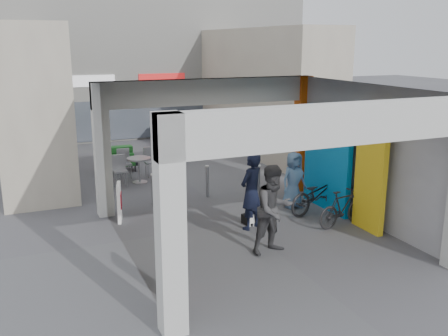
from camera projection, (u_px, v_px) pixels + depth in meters
name	position (u px, v px, depth m)	size (l,w,h in m)	color
ground	(239.00, 223.00, 12.64)	(90.00, 90.00, 0.00)	#4F5054
arcade_canopy	(276.00, 138.00, 11.55)	(6.40, 6.45, 6.40)	#B5B5B1
far_building	(120.00, 52.00, 24.16)	(18.00, 4.08, 8.00)	silver
plaza_bldg_left	(29.00, 101.00, 17.02)	(2.00, 9.00, 5.00)	#B8AF98
plaza_bldg_right	(263.00, 91.00, 20.43)	(2.00, 9.00, 5.00)	#B8AF98
bollard_left	(153.00, 190.00, 14.00)	(0.09, 0.09, 0.88)	gray
bollard_center	(207.00, 182.00, 14.72)	(0.09, 0.09, 0.94)	gray
bollard_right	(259.00, 179.00, 15.19)	(0.09, 0.09, 0.83)	gray
advert_board_near	(167.00, 270.00, 8.93)	(0.16, 0.56, 1.00)	white
advert_board_far	(119.00, 202.00, 12.71)	(0.21, 0.55, 1.00)	white
cafe_set	(133.00, 170.00, 16.50)	(1.65, 1.33, 1.00)	#97979B
produce_stand	(118.00, 162.00, 17.67)	(1.31, 0.71, 0.86)	black
crate_stack	(174.00, 155.00, 18.99)	(0.51, 0.43, 0.56)	#195A20
border_collie	(250.00, 215.00, 12.49)	(0.24, 0.47, 0.64)	black
man_with_dog	(251.00, 191.00, 12.10)	(0.70, 0.46, 1.91)	black
man_back_turned	(274.00, 209.00, 10.71)	(0.95, 0.74, 1.96)	#3B3A3D
man_elderly	(294.00, 180.00, 13.71)	(0.77, 0.50, 1.57)	#567BA7
man_crates	(194.00, 138.00, 19.50)	(0.95, 0.39, 1.62)	black
bicycle_front	(318.00, 194.00, 13.37)	(0.68, 1.96, 1.03)	black
bicycle_rear	(343.00, 208.00, 12.38)	(0.44, 1.56, 0.94)	black
white_van	(203.00, 128.00, 22.60)	(1.66, 4.11, 1.40)	white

